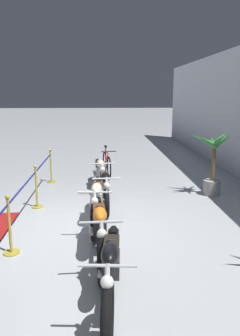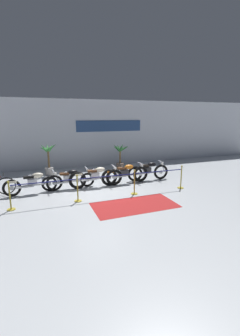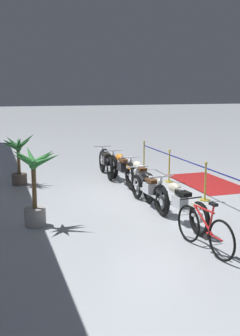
{
  "view_description": "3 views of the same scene",
  "coord_description": "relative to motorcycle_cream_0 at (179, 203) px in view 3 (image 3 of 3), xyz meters",
  "views": [
    {
      "loc": [
        6.46,
        0.57,
        2.68
      ],
      "look_at": [
        -1.39,
        1.01,
        0.9
      ],
      "focal_mm": 35.0,
      "sensor_mm": 36.0,
      "label": 1
    },
    {
      "loc": [
        -2.45,
        -9.16,
        3.19
      ],
      "look_at": [
        1.33,
        1.14,
        0.64
      ],
      "focal_mm": 24.0,
      "sensor_mm": 36.0,
      "label": 2
    },
    {
      "loc": [
        -10.89,
        4.4,
        2.96
      ],
      "look_at": [
        0.59,
        0.82,
        0.67
      ],
      "focal_mm": 45.0,
      "sensor_mm": 36.0,
      "label": 3
    }
  ],
  "objects": [
    {
      "name": "motorcycle_orange_3",
      "position": [
        4.12,
        0.01,
        0.01
      ],
      "size": [
        2.43,
        0.62,
        0.97
      ],
      "color": "black",
      "rests_on": "ground"
    },
    {
      "name": "motorcycle_cream_2",
      "position": [
        2.67,
        -0.05,
        0.01
      ],
      "size": [
        2.48,
        0.62,
        0.97
      ],
      "color": "black",
      "rests_on": "ground"
    },
    {
      "name": "potted_palm_left_of_row",
      "position": [
        4.97,
        3.07,
        0.39
      ],
      "size": [
        1.07,
        1.05,
        1.63
      ],
      "color": "brown",
      "rests_on": "ground"
    },
    {
      "name": "stanchion_far_left",
      "position": [
        1.47,
        -1.51,
        0.22
      ],
      "size": [
        7.06,
        0.28,
        1.05
      ],
      "color": "gold",
      "rests_on": "ground"
    },
    {
      "name": "potted_palm_right_of_row",
      "position": [
        0.77,
        3.03,
        0.48
      ],
      "size": [
        0.97,
        1.04,
        1.76
      ],
      "color": "gray",
      "rests_on": "ground"
    },
    {
      "name": "motorcycle_cream_0",
      "position": [
        0.0,
        0.0,
        0.0
      ],
      "size": [
        2.38,
        0.62,
        0.93
      ],
      "color": "black",
      "rests_on": "ground"
    },
    {
      "name": "motorcycle_black_1",
      "position": [
        1.47,
        0.14,
        -0.01
      ],
      "size": [
        2.34,
        0.62,
        0.91
      ],
      "color": "black",
      "rests_on": "ground"
    },
    {
      "name": "stanchion_mid_left",
      "position": [
        1.56,
        -1.51,
        -0.11
      ],
      "size": [
        0.28,
        0.28,
        1.05
      ],
      "color": "gold",
      "rests_on": "ground"
    },
    {
      "name": "stanchion_mid_right",
      "position": [
        3.91,
        -1.51,
        -0.11
      ],
      "size": [
        0.28,
        0.28,
        1.05
      ],
      "color": "gold",
      "rests_on": "ground"
    },
    {
      "name": "stanchion_far_right",
      "position": [
        6.2,
        -1.51,
        -0.11
      ],
      "size": [
        0.28,
        0.28,
        1.05
      ],
      "color": "gold",
      "rests_on": "ground"
    },
    {
      "name": "motorcycle_black_4",
      "position": [
        5.42,
        0.16,
        0.01
      ],
      "size": [
        2.18,
        0.62,
        0.96
      ],
      "color": "black",
      "rests_on": "ground"
    },
    {
      "name": "ground_plane",
      "position": [
        2.73,
        -0.51,
        -0.47
      ],
      "size": [
        120.0,
        120.0,
        0.0
      ],
      "primitive_type": "plane",
      "color": "#B2B7BC"
    },
    {
      "name": "bicycle",
      "position": [
        -1.59,
        0.22,
        -0.08
      ],
      "size": [
        1.75,
        0.48,
        0.97
      ],
      "color": "black",
      "rests_on": "ground"
    },
    {
      "name": "floor_banner",
      "position": [
        3.44,
        -2.62,
        -0.47
      ],
      "size": [
        3.09,
        1.59,
        0.01
      ],
      "primitive_type": "cube",
      "rotation": [
        0.0,
        0.0,
        0.01
      ],
      "color": "maroon",
      "rests_on": "ground"
    }
  ]
}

